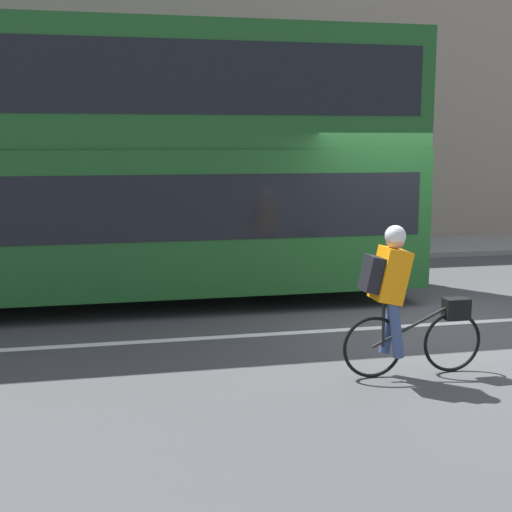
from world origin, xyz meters
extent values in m
plane|color=#424244|center=(0.00, 0.00, 0.00)|extent=(80.00, 80.00, 0.00)
cube|color=silver|center=(0.00, 0.07, 0.00)|extent=(50.00, 0.14, 0.01)
cube|color=gray|center=(0.00, 6.16, 0.05)|extent=(60.00, 2.33, 0.11)
cube|color=gray|center=(0.00, 7.48, 3.06)|extent=(60.00, 0.30, 6.11)
cylinder|color=black|center=(-1.52, 2.29, 0.47)|extent=(0.94, 0.30, 0.94)
cube|color=#194C1E|center=(-4.69, 2.29, 1.28)|extent=(10.22, 2.55, 1.99)
cube|color=black|center=(-4.69, 2.29, 1.52)|extent=(9.82, 2.57, 0.88)
cube|color=#194C1E|center=(-4.69, 2.29, 3.12)|extent=(10.22, 2.45, 1.69)
cube|color=black|center=(-4.69, 2.29, 3.20)|extent=(9.82, 2.47, 0.95)
torus|color=black|center=(-0.65, -1.74, 0.32)|extent=(0.64, 0.04, 0.64)
torus|color=black|center=(-1.53, -1.74, 0.32)|extent=(0.64, 0.04, 0.64)
cylinder|color=black|center=(-1.09, -1.74, 0.53)|extent=(0.89, 0.03, 0.44)
cylinder|color=black|center=(-1.42, -1.74, 0.56)|extent=(0.03, 0.03, 0.47)
cube|color=black|center=(-0.62, -1.74, 0.68)|extent=(0.26, 0.16, 0.22)
cube|color=orange|center=(-1.36, -1.74, 1.06)|extent=(0.37, 0.32, 0.58)
cube|color=black|center=(-1.56, -1.74, 1.08)|extent=(0.21, 0.26, 0.38)
cylinder|color=#384C7A|center=(-1.32, -1.65, 0.51)|extent=(0.21, 0.11, 0.58)
cylinder|color=#384C7A|center=(-1.32, -1.83, 0.51)|extent=(0.19, 0.11, 0.58)
sphere|color=tan|center=(-1.32, -1.74, 1.42)|extent=(0.19, 0.19, 0.19)
sphere|color=silver|center=(-1.32, -1.74, 1.46)|extent=(0.21, 0.21, 0.21)
cylinder|color=#194C23|center=(1.18, 6.05, 0.62)|extent=(0.50, 0.50, 1.02)
camera|label=1|loc=(-4.19, -8.32, 2.41)|focal=50.00mm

